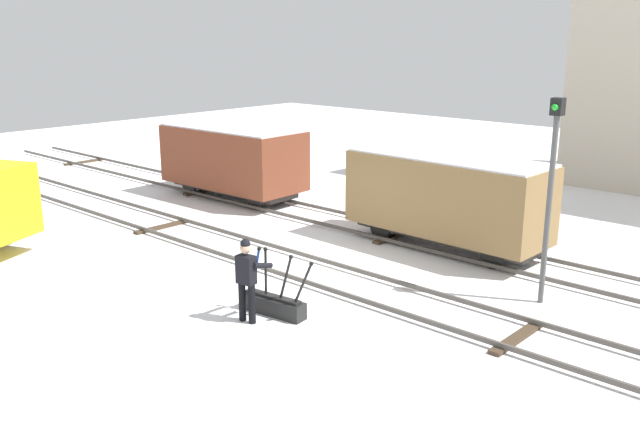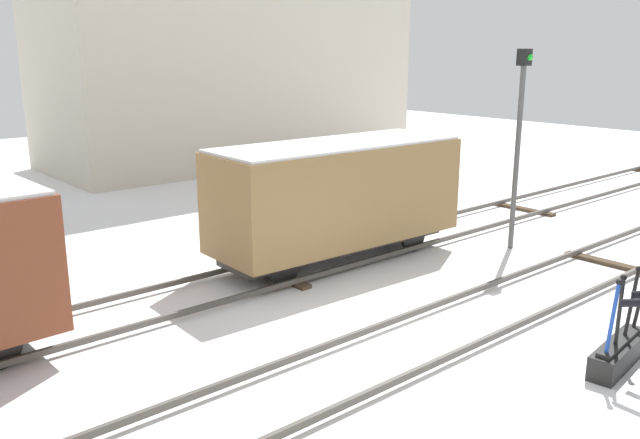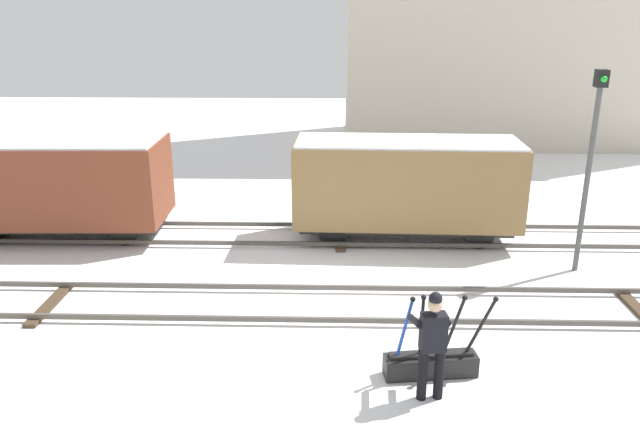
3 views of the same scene
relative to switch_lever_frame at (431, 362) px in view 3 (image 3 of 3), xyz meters
The scene contains 8 objects.
ground_plane 2.76m from the switch_lever_frame, 121.64° to the left, with size 60.00×60.00×0.00m, color white.
track_main_line 2.76m from the switch_lever_frame, 121.64° to the left, with size 44.00×1.94×0.18m.
track_siding_near 6.51m from the switch_lever_frame, 102.83° to the left, with size 44.00×1.94×0.18m.
switch_lever_frame is the anchor object (origin of this frame).
rail_worker 0.99m from the switch_lever_frame, 100.29° to the right, with size 0.60×0.73×1.79m.
signal_post 6.40m from the switch_lever_frame, 48.68° to the left, with size 0.24×0.32×4.49m.
freight_car_near_switch 6.46m from the switch_lever_frame, 88.30° to the left, with size 5.65×2.11×2.59m.
freight_car_mid_siding 10.78m from the switch_lever_frame, 143.70° to the left, with size 5.37×2.45×2.58m.
Camera 3 is at (-0.12, -11.39, 5.74)m, focal length 35.56 mm.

